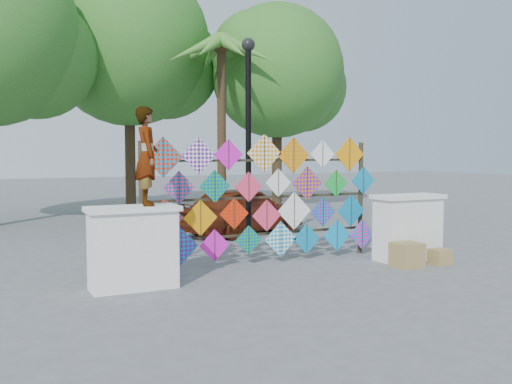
% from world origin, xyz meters
% --- Properties ---
extents(ground, '(80.00, 80.00, 0.00)m').
position_xyz_m(ground, '(0.00, 0.00, 0.00)').
color(ground, gray).
rests_on(ground, ground).
extents(parapet_left, '(1.40, 0.65, 1.28)m').
position_xyz_m(parapet_left, '(-2.70, -0.20, 0.65)').
color(parapet_left, white).
rests_on(parapet_left, ground).
extents(parapet_right, '(1.40, 0.65, 1.28)m').
position_xyz_m(parapet_right, '(2.70, -0.20, 0.65)').
color(parapet_right, white).
rests_on(parapet_right, ground).
extents(kite_rack, '(4.92, 0.24, 2.44)m').
position_xyz_m(kite_rack, '(0.07, 0.73, 1.22)').
color(kite_rack, '#2E271A').
rests_on(kite_rack, ground).
extents(tree_mid, '(6.30, 5.60, 8.61)m').
position_xyz_m(tree_mid, '(0.11, 11.03, 5.77)').
color(tree_mid, '#41321C').
rests_on(tree_mid, ground).
extents(tree_east, '(5.40, 4.80, 7.42)m').
position_xyz_m(tree_east, '(5.09, 9.53, 4.99)').
color(tree_east, '#41321C').
rests_on(tree_east, ground).
extents(palm_tree, '(3.62, 3.62, 5.83)m').
position_xyz_m(palm_tree, '(2.20, 8.00, 4.95)').
color(palm_tree, '#41321C').
rests_on(palm_tree, ground).
extents(vendor_woman, '(0.44, 0.60, 1.52)m').
position_xyz_m(vendor_woman, '(-2.46, -0.20, 2.04)').
color(vendor_woman, '#99999E').
rests_on(vendor_woman, parapet_left).
extents(sedan, '(3.90, 2.64, 1.23)m').
position_xyz_m(sedan, '(1.32, 4.49, 0.62)').
color(sedan, maroon).
rests_on(sedan, ground).
extents(lamppost, '(0.28, 0.28, 4.46)m').
position_xyz_m(lamppost, '(0.30, 2.00, 2.69)').
color(lamppost, black).
rests_on(lamppost, ground).
extents(cardboard_box_near, '(0.50, 0.45, 0.45)m').
position_xyz_m(cardboard_box_near, '(2.21, -0.76, 0.22)').
color(cardboard_box_near, olive).
rests_on(cardboard_box_near, ground).
extents(cardboard_box_far, '(0.35, 0.32, 0.29)m').
position_xyz_m(cardboard_box_far, '(2.92, -0.85, 0.15)').
color(cardboard_box_far, olive).
rests_on(cardboard_box_far, ground).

